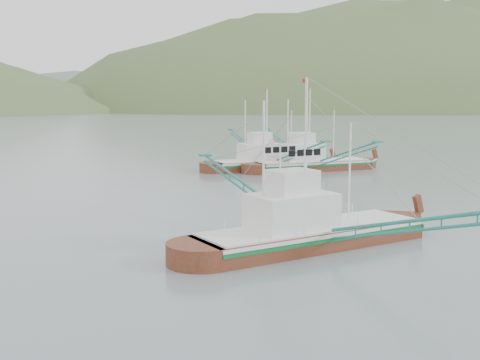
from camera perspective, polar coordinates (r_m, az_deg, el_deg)
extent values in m
plane|color=slate|center=(37.29, 1.94, -6.10)|extent=(1200.00, 1200.00, 0.00)
cube|color=#572412|center=(36.94, 6.73, -5.97)|extent=(15.40, 8.73, 1.99)
cube|color=silver|center=(36.75, 6.76, -4.69)|extent=(15.14, 8.70, 0.22)
cube|color=#0E642E|center=(36.81, 6.75, -5.07)|extent=(15.15, 8.72, 0.22)
cube|color=silver|center=(36.71, 6.76, -4.39)|extent=(14.63, 8.29, 0.12)
cube|color=silver|center=(35.61, 4.90, -3.02)|extent=(5.75, 4.66, 2.19)
cube|color=silver|center=(35.32, 4.93, -0.17)|extent=(3.17, 2.93, 1.39)
cylinder|color=white|center=(35.74, 6.25, 2.47)|extent=(0.16, 0.16, 8.95)
cylinder|color=white|center=(34.07, 2.26, 1.12)|extent=(0.14, 0.14, 7.61)
cylinder|color=white|center=(38.10, 10.36, 0.69)|extent=(0.12, 0.12, 6.27)
cube|color=#572412|center=(75.98, 2.87, 1.16)|extent=(15.23, 6.64, 1.97)
cube|color=silver|center=(75.89, 2.88, 1.79)|extent=(14.95, 6.66, 0.22)
cube|color=#0E642E|center=(75.91, 2.88, 1.61)|extent=(14.96, 6.68, 0.22)
cube|color=silver|center=(75.86, 2.88, 1.94)|extent=(14.47, 6.30, 0.12)
cube|color=silver|center=(75.14, 1.87, 2.68)|extent=(5.42, 4.01, 2.16)
cube|color=silver|center=(75.00, 1.87, 4.03)|extent=(2.92, 2.61, 1.38)
cylinder|color=white|center=(75.33, 2.56, 5.24)|extent=(0.16, 0.16, 8.85)
cylinder|color=white|center=(74.15, 0.49, 4.69)|extent=(0.14, 0.14, 7.52)
cylinder|color=white|center=(76.94, 4.88, 4.28)|extent=(0.12, 0.12, 6.20)
cube|color=#572412|center=(75.32, 6.88, 1.06)|extent=(15.39, 6.60, 1.99)
cube|color=silver|center=(75.23, 6.89, 1.70)|extent=(15.11, 6.63, 0.22)
cube|color=#0E642E|center=(75.25, 6.88, 1.51)|extent=(15.11, 6.65, 0.22)
cube|color=silver|center=(75.21, 6.89, 1.85)|extent=(14.62, 6.27, 0.12)
cube|color=silver|center=(74.39, 5.90, 2.61)|extent=(5.46, 4.03, 2.19)
cube|color=silver|center=(74.25, 5.92, 3.98)|extent=(2.94, 2.62, 1.39)
cylinder|color=white|center=(74.64, 6.61, 5.22)|extent=(0.16, 0.16, 8.95)
cylinder|color=white|center=(73.27, 4.55, 4.67)|extent=(0.14, 0.14, 7.61)
cylinder|color=white|center=(76.46, 8.88, 4.23)|extent=(0.12, 0.12, 6.26)
ellipsoid|color=#465C2F|center=(527.55, 16.18, 6.51)|extent=(684.00, 432.00, 306.00)
ellipsoid|color=slate|center=(596.45, -8.39, 6.85)|extent=(960.00, 400.00, 240.00)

